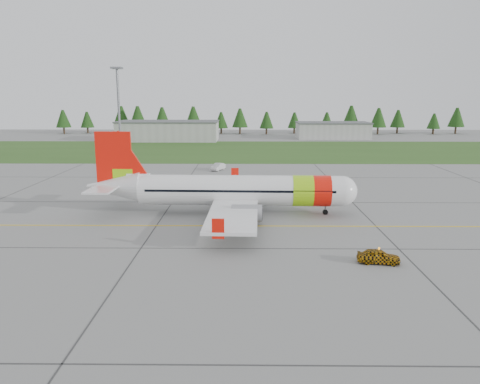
{
  "coord_description": "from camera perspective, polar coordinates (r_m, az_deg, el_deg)",
  "views": [
    {
      "loc": [
        -4.88,
        -43.24,
        14.58
      ],
      "look_at": [
        -5.49,
        10.68,
        3.39
      ],
      "focal_mm": 35.0,
      "sensor_mm": 36.0,
      "label": 1
    }
  ],
  "objects": [
    {
      "name": "aircraft",
      "position": [
        58.14,
        -0.77,
        0.18
      ],
      "size": [
        33.75,
        31.0,
        10.22
      ],
      "rotation": [
        0.0,
        0.0,
        -0.03
      ],
      "color": "white",
      "rests_on": "ground"
    },
    {
      "name": "floodlight_mast",
      "position": [
        104.91,
        -14.51,
        8.85
      ],
      "size": [
        0.5,
        0.5,
        20.0
      ],
      "primitive_type": "cylinder",
      "color": "slate",
      "rests_on": "ground"
    },
    {
      "name": "follow_me_car",
      "position": [
        43.01,
        16.63,
        -5.98
      ],
      "size": [
        1.46,
        1.66,
        3.73
      ],
      "primitive_type": "imported",
      "rotation": [
        0.0,
        0.0,
        1.43
      ],
      "color": "orange",
      "rests_on": "ground"
    },
    {
      "name": "service_van",
      "position": [
        92.51,
        -2.72,
        3.95
      ],
      "size": [
        1.88,
        1.84,
        4.18
      ],
      "primitive_type": "imported",
      "rotation": [
        0.0,
        0.0,
        -0.4
      ],
      "color": "silver",
      "rests_on": "ground"
    },
    {
      "name": "hangar_east",
      "position": [
        164.42,
        11.21,
        7.32
      ],
      "size": [
        24.0,
        12.0,
        5.2
      ],
      "primitive_type": "cube",
      "color": "#A8A8A3",
      "rests_on": "ground"
    },
    {
      "name": "grass_strip",
      "position": [
        126.18,
        2.88,
        5.08
      ],
      "size": [
        320.0,
        50.0,
        0.03
      ],
      "primitive_type": "cube",
      "color": "#30561E",
      "rests_on": "ground"
    },
    {
      "name": "hangar_west",
      "position": [
        155.72,
        -8.7,
        7.32
      ],
      "size": [
        32.0,
        14.0,
        6.0
      ],
      "primitive_type": "cube",
      "color": "#A8A8A3",
      "rests_on": "ground"
    },
    {
      "name": "treeline",
      "position": [
        181.56,
        2.22,
        8.69
      ],
      "size": [
        160.0,
        8.0,
        10.0
      ],
      "primitive_type": null,
      "color": "#1C3F14",
      "rests_on": "ground"
    },
    {
      "name": "ground",
      "position": [
        45.89,
        6.77,
        -6.88
      ],
      "size": [
        320.0,
        320.0,
        0.0
      ],
      "primitive_type": "plane",
      "color": "gray",
      "rests_on": "ground"
    },
    {
      "name": "taxi_guideline",
      "position": [
        53.49,
        5.88,
        -4.14
      ],
      "size": [
        120.0,
        0.25,
        0.02
      ],
      "primitive_type": "cube",
      "color": "gold",
      "rests_on": "ground"
    }
  ]
}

